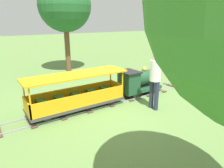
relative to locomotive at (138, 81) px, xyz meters
name	(u,v)px	position (x,y,z in m)	size (l,w,h in m)	color
ground_plane	(113,101)	(0.00, -0.99, -0.48)	(60.00, 60.00, 0.00)	#608442
track	(106,102)	(0.00, -1.21, -0.47)	(0.71, 6.40, 0.04)	gray
locomotive	(138,81)	(0.00, 0.00, 0.00)	(0.67, 1.45, 0.98)	#1E472D
passenger_car	(78,96)	(0.00, -2.11, -0.06)	(0.77, 2.70, 0.97)	#3F3F3F
conductor_person	(155,75)	(1.05, -0.35, 0.47)	(0.30, 0.30, 1.62)	#282D47
oak_tree_near	(65,6)	(-4.33, -0.57, 2.44)	(2.30, 2.30, 4.09)	brown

